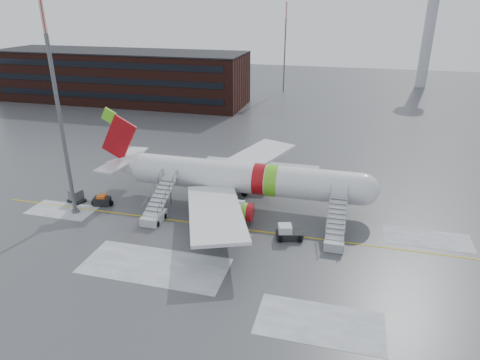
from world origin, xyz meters
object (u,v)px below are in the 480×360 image
(pushback_tug, at_px, (288,233))
(light_mast_near, at_px, (57,102))
(airstair_fwd, at_px, (335,233))
(uld_container, at_px, (76,196))
(baggage_tractor, at_px, (102,201))
(airstair_aft, at_px, (156,211))
(airliner, at_px, (237,178))

(pushback_tug, relative_size, light_mast_near, 0.12)
(light_mast_near, bearing_deg, pushback_tug, 0.68)
(airstair_fwd, xyz_separation_m, uld_container, (-32.01, 1.64, -0.32))
(baggage_tractor, bearing_deg, airstair_aft, -11.46)
(airliner, height_order, pushback_tug, airliner)
(baggage_tractor, distance_m, light_mast_near, 13.15)
(uld_container, xyz_separation_m, light_mast_near, (1.51, -2.52, 12.56))
(pushback_tug, height_order, light_mast_near, light_mast_near)
(airstair_aft, bearing_deg, airliner, 39.63)
(uld_container, relative_size, baggage_tractor, 0.85)
(baggage_tractor, bearing_deg, airliner, 17.07)
(pushback_tug, distance_m, baggage_tractor, 23.60)
(light_mast_near, bearing_deg, airstair_fwd, 1.66)
(airstair_fwd, relative_size, light_mast_near, 0.30)
(uld_container, height_order, baggage_tractor, uld_container)
(airstair_fwd, bearing_deg, airstair_aft, 180.00)
(airstair_fwd, distance_m, uld_container, 32.06)
(airstair_fwd, height_order, light_mast_near, light_mast_near)
(uld_container, xyz_separation_m, baggage_tractor, (3.64, -0.00, -0.17))
(airstair_aft, distance_m, pushback_tug, 15.45)
(airstair_aft, distance_m, baggage_tractor, 8.25)
(uld_container, bearing_deg, light_mast_near, -59.10)
(airliner, bearing_deg, airstair_fwd, -27.76)
(pushback_tug, height_order, uld_container, pushback_tug)
(airliner, relative_size, airstair_aft, 4.55)
(pushback_tug, bearing_deg, baggage_tractor, 174.61)
(airstair_aft, relative_size, pushback_tug, 2.50)
(airliner, distance_m, airstair_fwd, 14.23)
(airliner, relative_size, airstair_fwd, 4.55)
(uld_container, height_order, light_mast_near, light_mast_near)
(uld_container, bearing_deg, airstair_fwd, -2.93)
(pushback_tug, bearing_deg, airstair_aft, 177.84)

